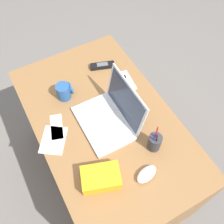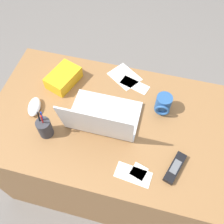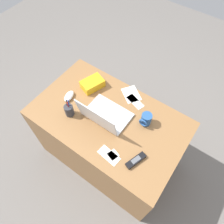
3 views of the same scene
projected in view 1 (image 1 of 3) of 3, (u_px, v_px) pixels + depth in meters
name	position (u px, v px, depth m)	size (l,w,h in m)	color
ground_plane	(107.00, 169.00, 2.04)	(6.00, 6.00, 0.00)	slate
desk	(106.00, 149.00, 1.73)	(1.19, 0.72, 0.73)	olive
laptop	(110.00, 116.00, 1.38)	(0.34, 0.27, 0.24)	silver
computer_mouse	(147.00, 174.00, 1.24)	(0.06, 0.12, 0.04)	white
coffee_mug_white	(64.00, 91.00, 1.47)	(0.08, 0.09, 0.10)	#26518C
cordless_phone	(102.00, 66.00, 1.63)	(0.09, 0.16, 0.03)	black
pen_holder	(155.00, 142.00, 1.29)	(0.07, 0.07, 0.17)	#333338
snack_bag	(101.00, 178.00, 1.21)	(0.12, 0.18, 0.07)	#F2AD19
paper_note_near_laptop	(53.00, 140.00, 1.36)	(0.16, 0.12, 0.00)	white
paper_note_left	(121.00, 80.00, 1.58)	(0.06, 0.06, 0.00)	white
paper_note_right	(126.00, 81.00, 1.57)	(0.16, 0.07, 0.00)	white
paper_note_front	(57.00, 127.00, 1.40)	(0.16, 0.06, 0.00)	white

